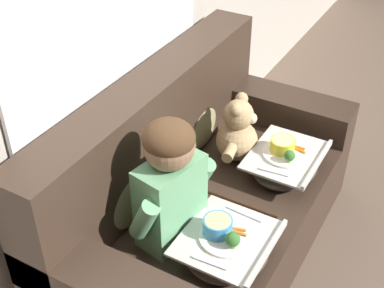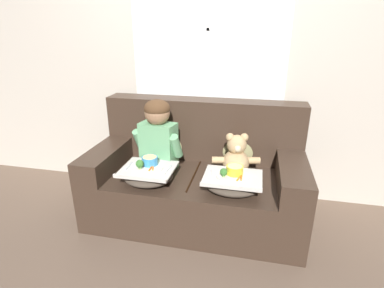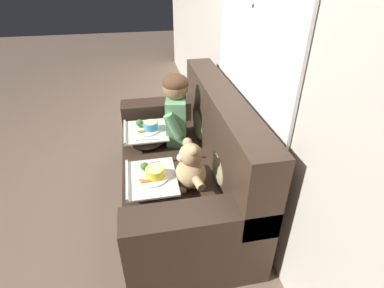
% 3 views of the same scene
% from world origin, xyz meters
% --- Properties ---
extents(ground_plane, '(14.00, 14.00, 0.00)m').
position_xyz_m(ground_plane, '(0.00, 0.00, 0.00)').
color(ground_plane, brown).
extents(couch, '(1.73, 0.88, 0.96)m').
position_xyz_m(couch, '(0.00, 0.07, 0.34)').
color(couch, '#38281E').
rests_on(couch, ground_plane).
extents(throw_pillow_behind_child, '(0.36, 0.18, 0.38)m').
position_xyz_m(throw_pillow_behind_child, '(-0.32, 0.26, 0.59)').
color(throw_pillow_behind_child, '#898456').
rests_on(throw_pillow_behind_child, couch).
extents(throw_pillow_behind_teddy, '(0.33, 0.16, 0.34)m').
position_xyz_m(throw_pillow_behind_teddy, '(0.32, 0.26, 0.59)').
color(throw_pillow_behind_teddy, '#898456').
rests_on(throw_pillow_behind_teddy, couch).
extents(child_figure, '(0.44, 0.24, 0.59)m').
position_xyz_m(child_figure, '(-0.32, 0.03, 0.74)').
color(child_figure, '#66A370').
rests_on(child_figure, couch).
extents(teddy_bear, '(0.38, 0.27, 0.36)m').
position_xyz_m(teddy_bear, '(0.32, 0.03, 0.57)').
color(teddy_bear, tan).
rests_on(teddy_bear, couch).
extents(lap_tray_child, '(0.40, 0.36, 0.20)m').
position_xyz_m(lap_tray_child, '(-0.32, -0.23, 0.49)').
color(lap_tray_child, '#473D33').
rests_on(lap_tray_child, child_figure).
extents(lap_tray_teddy, '(0.42, 0.33, 0.19)m').
position_xyz_m(lap_tray_teddy, '(0.32, -0.24, 0.49)').
color(lap_tray_teddy, '#473D33').
rests_on(lap_tray_teddy, teddy_bear).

